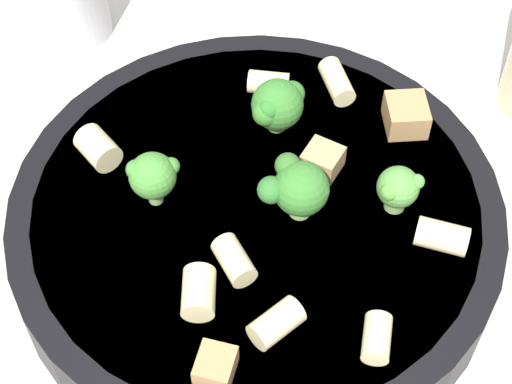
# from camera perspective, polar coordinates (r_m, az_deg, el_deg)

# --- Properties ---
(ground_plane) EXTENTS (2.00, 2.00, 0.00)m
(ground_plane) POSITION_cam_1_polar(r_m,az_deg,el_deg) (0.48, 0.00, -3.47)
(ground_plane) COLOR beige
(pasta_bowl) EXTENTS (0.26, 0.26, 0.04)m
(pasta_bowl) POSITION_cam_1_polar(r_m,az_deg,el_deg) (0.47, 0.00, -1.95)
(pasta_bowl) COLOR black
(pasta_bowl) RESTS_ON ground_plane
(broccoli_floret_0) EXTENTS (0.02, 0.02, 0.03)m
(broccoli_floret_0) POSITION_cam_1_polar(r_m,az_deg,el_deg) (0.45, 9.44, 0.24)
(broccoli_floret_0) COLOR #84AD60
(broccoli_floret_0) RESTS_ON pasta_bowl
(broccoli_floret_1) EXTENTS (0.03, 0.03, 0.03)m
(broccoli_floret_1) POSITION_cam_1_polar(r_m,az_deg,el_deg) (0.43, 2.88, 0.30)
(broccoli_floret_1) COLOR #93B766
(broccoli_floret_1) RESTS_ON pasta_bowl
(broccoli_floret_2) EXTENTS (0.03, 0.02, 0.03)m
(broccoli_floret_2) POSITION_cam_1_polar(r_m,az_deg,el_deg) (0.44, -6.92, 1.09)
(broccoli_floret_2) COLOR #84AD60
(broccoli_floret_2) RESTS_ON pasta_bowl
(broccoli_floret_3) EXTENTS (0.04, 0.03, 0.03)m
(broccoli_floret_3) POSITION_cam_1_polar(r_m,az_deg,el_deg) (0.48, 1.42, 5.81)
(broccoli_floret_3) COLOR #84AD60
(broccoli_floret_3) RESTS_ON pasta_bowl
(rigatoni_0) EXTENTS (0.03, 0.02, 0.01)m
(rigatoni_0) POSITION_cam_1_polar(r_m,az_deg,el_deg) (0.41, 8.06, -9.62)
(rigatoni_0) COLOR beige
(rigatoni_0) RESTS_ON pasta_bowl
(rigatoni_1) EXTENTS (0.03, 0.03, 0.02)m
(rigatoni_1) POSITION_cam_1_polar(r_m,az_deg,el_deg) (0.44, 12.29, -2.91)
(rigatoni_1) COLOR beige
(rigatoni_1) RESTS_ON pasta_bowl
(rigatoni_2) EXTENTS (0.02, 0.02, 0.02)m
(rigatoni_2) POSITION_cam_1_polar(r_m,az_deg,el_deg) (0.47, -10.48, 2.89)
(rigatoni_2) COLOR beige
(rigatoni_2) RESTS_ON pasta_bowl
(rigatoni_3) EXTENTS (0.03, 0.02, 0.01)m
(rigatoni_3) POSITION_cam_1_polar(r_m,az_deg,el_deg) (0.41, 1.37, -8.74)
(rigatoni_3) COLOR beige
(rigatoni_3) RESTS_ON pasta_bowl
(rigatoni_4) EXTENTS (0.03, 0.03, 0.02)m
(rigatoni_4) POSITION_cam_1_polar(r_m,az_deg,el_deg) (0.41, -3.84, -6.70)
(rigatoni_4) COLOR beige
(rigatoni_4) RESTS_ON pasta_bowl
(rigatoni_5) EXTENTS (0.03, 0.03, 0.01)m
(rigatoni_5) POSITION_cam_1_polar(r_m,az_deg,el_deg) (0.51, 5.40, 7.34)
(rigatoni_5) COLOR beige
(rigatoni_5) RESTS_ON pasta_bowl
(rigatoni_6) EXTENTS (0.03, 0.03, 0.01)m
(rigatoni_6) POSITION_cam_1_polar(r_m,az_deg,el_deg) (0.50, 0.84, 7.28)
(rigatoni_6) COLOR beige
(rigatoni_6) RESTS_ON pasta_bowl
(rigatoni_7) EXTENTS (0.02, 0.03, 0.01)m
(rigatoni_7) POSITION_cam_1_polar(r_m,az_deg,el_deg) (0.42, -1.47, -4.58)
(rigatoni_7) COLOR beige
(rigatoni_7) RESTS_ON pasta_bowl
(chicken_chunk_0) EXTENTS (0.03, 0.02, 0.01)m
(chicken_chunk_0) POSITION_cam_1_polar(r_m,az_deg,el_deg) (0.40, -2.71, -11.53)
(chicken_chunk_0) COLOR tan
(chicken_chunk_0) RESTS_ON pasta_bowl
(chicken_chunk_1) EXTENTS (0.02, 0.02, 0.01)m
(chicken_chunk_1) POSITION_cam_1_polar(r_m,az_deg,el_deg) (0.46, 4.46, 2.14)
(chicken_chunk_1) COLOR tan
(chicken_chunk_1) RESTS_ON pasta_bowl
(chicken_chunk_2) EXTENTS (0.03, 0.03, 0.02)m
(chicken_chunk_2) POSITION_cam_1_polar(r_m,az_deg,el_deg) (0.49, 9.97, 5.07)
(chicken_chunk_2) COLOR tan
(chicken_chunk_2) RESTS_ON pasta_bowl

